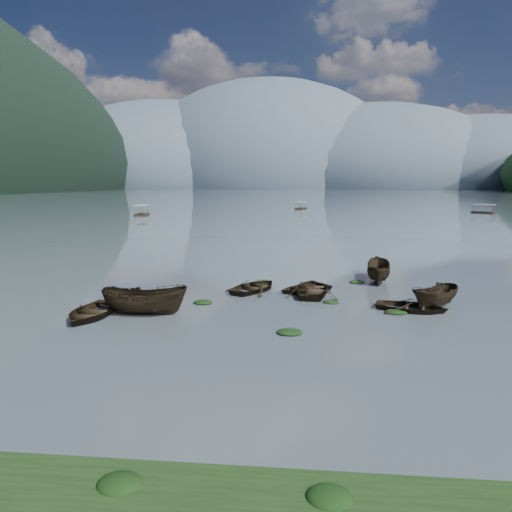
# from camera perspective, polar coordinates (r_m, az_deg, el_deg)

# --- Properties ---
(ground_plane) EXTENTS (2400.00, 2400.00, 0.00)m
(ground_plane) POSITION_cam_1_polar(r_m,az_deg,el_deg) (23.05, -2.89, -9.58)
(ground_plane) COLOR #4B575E
(haze_mtn_a) EXTENTS (520.00, 520.00, 280.00)m
(haze_mtn_a) POSITION_cam_1_polar(r_m,az_deg,el_deg) (958.50, -10.57, 8.38)
(haze_mtn_a) COLOR #475666
(haze_mtn_a) RESTS_ON ground
(haze_mtn_b) EXTENTS (520.00, 520.00, 340.00)m
(haze_mtn_b) POSITION_cam_1_polar(r_m,az_deg,el_deg) (923.81, 1.58, 8.51)
(haze_mtn_b) COLOR #475666
(haze_mtn_b) RESTS_ON ground
(haze_mtn_c) EXTENTS (520.00, 520.00, 260.00)m
(haze_mtn_c) POSITION_cam_1_polar(r_m,az_deg,el_deg) (931.74, 14.07, 8.25)
(haze_mtn_c) COLOR #475666
(haze_mtn_c) RESTS_ON ground
(haze_mtn_d) EXTENTS (520.00, 520.00, 220.00)m
(haze_mtn_d) POSITION_cam_1_polar(r_m,az_deg,el_deg) (974.56, 24.69, 7.73)
(haze_mtn_d) COLOR #475666
(haze_mtn_d) RESTS_ON ground
(rowboat_0) EXTENTS (3.41, 4.67, 0.95)m
(rowboat_0) POSITION_cam_1_polar(r_m,az_deg,el_deg) (27.35, -19.86, -7.12)
(rowboat_0) COLOR black
(rowboat_0) RESTS_ON ground
(rowboat_1) EXTENTS (4.90, 5.35, 0.90)m
(rowboat_1) POSITION_cam_1_polar(r_m,az_deg,el_deg) (31.86, -0.13, -4.33)
(rowboat_1) COLOR black
(rowboat_1) RESTS_ON ground
(rowboat_2) EXTENTS (4.99, 1.91, 1.92)m
(rowboat_2) POSITION_cam_1_polar(r_m,az_deg,el_deg) (26.89, -13.69, -7.11)
(rowboat_2) COLOR black
(rowboat_2) RESTS_ON ground
(rowboat_3) EXTENTS (3.66, 4.99, 1.00)m
(rowboat_3) POSITION_cam_1_polar(r_m,az_deg,el_deg) (31.26, 7.02, -4.66)
(rowboat_3) COLOR black
(rowboat_3) RESTS_ON ground
(rowboat_4) EXTENTS (4.70, 3.93, 0.84)m
(rowboat_4) POSITION_cam_1_polar(r_m,az_deg,el_deg) (28.36, 18.81, -6.50)
(rowboat_4) COLOR black
(rowboat_4) RESTS_ON ground
(rowboat_5) EXTENTS (4.04, 3.85, 1.57)m
(rowboat_5) POSITION_cam_1_polar(r_m,az_deg,el_deg) (29.73, 21.45, -5.94)
(rowboat_5) COLOR black
(rowboat_5) RESTS_ON ground
(rowboat_7) EXTENTS (4.77, 4.43, 0.80)m
(rowboat_7) POSITION_cam_1_polar(r_m,az_deg,el_deg) (31.75, 6.10, -4.43)
(rowboat_7) COLOR black
(rowboat_7) RESTS_ON ground
(rowboat_8) EXTENTS (2.46, 4.86, 1.79)m
(rowboat_8) POSITION_cam_1_polar(r_m,az_deg,el_deg) (36.12, 14.95, -3.05)
(rowboat_8) COLOR black
(rowboat_8) RESTS_ON ground
(weed_clump_0) EXTENTS (1.21, 0.99, 0.26)m
(weed_clump_0) POSITION_cam_1_polar(r_m,az_deg,el_deg) (28.69, -6.61, -5.90)
(weed_clump_0) COLOR black
(weed_clump_0) RESTS_ON ground
(weed_clump_1) EXTENTS (0.95, 0.76, 0.21)m
(weed_clump_1) POSITION_cam_1_polar(r_m,az_deg,el_deg) (27.50, -15.47, -6.83)
(weed_clump_1) COLOR black
(weed_clump_1) RESTS_ON ground
(weed_clump_2) EXTENTS (1.29, 1.03, 0.28)m
(weed_clump_2) POSITION_cam_1_polar(r_m,az_deg,el_deg) (22.99, 4.22, -9.65)
(weed_clump_2) COLOR black
(weed_clump_2) RESTS_ON ground
(weed_clump_3) EXTENTS (1.01, 0.85, 0.22)m
(weed_clump_3) POSITION_cam_1_polar(r_m,az_deg,el_deg) (29.01, 9.35, -5.79)
(weed_clump_3) COLOR black
(weed_clump_3) RESTS_ON ground
(weed_clump_4) EXTENTS (1.26, 1.00, 0.26)m
(weed_clump_4) POSITION_cam_1_polar(r_m,az_deg,el_deg) (27.61, 17.14, -6.84)
(weed_clump_4) COLOR black
(weed_clump_4) RESTS_ON ground
(weed_clump_5) EXTENTS (1.09, 0.88, 0.23)m
(weed_clump_5) POSITION_cam_1_polar(r_m,az_deg,el_deg) (31.75, -17.18, -4.79)
(weed_clump_5) COLOR black
(weed_clump_5) RESTS_ON ground
(weed_clump_6) EXTENTS (1.08, 0.90, 0.23)m
(weed_clump_6) POSITION_cam_1_polar(r_m,az_deg,el_deg) (34.52, 0.89, -3.29)
(weed_clump_6) COLOR black
(weed_clump_6) RESTS_ON ground
(weed_clump_7) EXTENTS (1.09, 0.87, 0.24)m
(weed_clump_7) POSITION_cam_1_polar(r_m,az_deg,el_deg) (35.11, 12.48, -3.30)
(weed_clump_7) COLOR black
(weed_clump_7) RESTS_ON ground
(pontoon_left) EXTENTS (3.14, 6.26, 2.31)m
(pontoon_left) POSITION_cam_1_polar(r_m,az_deg,el_deg) (112.82, -14.08, 4.98)
(pontoon_left) COLOR black
(pontoon_left) RESTS_ON ground
(pontoon_centre) EXTENTS (3.79, 5.94, 2.11)m
(pontoon_centre) POSITION_cam_1_polar(r_m,az_deg,el_deg) (137.73, 5.62, 5.88)
(pontoon_centre) COLOR black
(pontoon_centre) RESTS_ON ground
(pontoon_right) EXTENTS (5.64, 5.39, 2.11)m
(pontoon_right) POSITION_cam_1_polar(r_m,az_deg,el_deg) (131.29, 26.54, 4.83)
(pontoon_right) COLOR black
(pontoon_right) RESTS_ON ground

